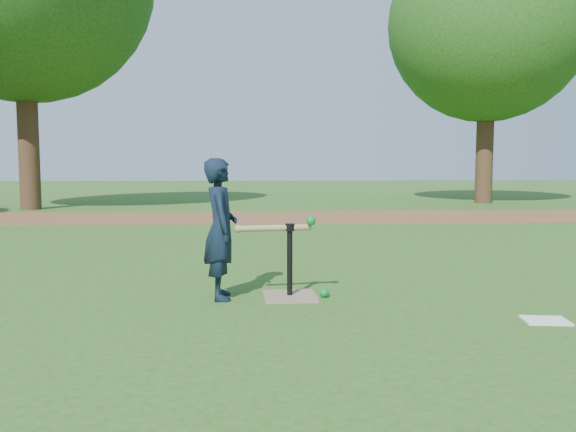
{
  "coord_description": "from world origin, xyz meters",
  "views": [
    {
      "loc": [
        -0.14,
        -4.5,
        1.08
      ],
      "look_at": [
        0.09,
        0.35,
        0.65
      ],
      "focal_mm": 35.0,
      "sensor_mm": 36.0,
      "label": 1
    }
  ],
  "objects": [
    {
      "name": "tree_right",
      "position": [
        6.5,
        12.0,
        5.29
      ],
      "size": [
        5.8,
        5.8,
        8.21
      ],
      "color": "#382316",
      "rests_on": "ground"
    },
    {
      "name": "swing_action",
      "position": [
        -0.0,
        0.03,
        0.59
      ],
      "size": [
        0.66,
        0.15,
        0.13
      ],
      "color": "tan",
      "rests_on": "ground"
    },
    {
      "name": "wiffle_ball_ground",
      "position": [
        0.37,
        0.04,
        0.04
      ],
      "size": [
        0.08,
        0.08,
        0.08
      ],
      "primitive_type": "sphere",
      "color": "#0B7F2B",
      "rests_on": "ground"
    },
    {
      "name": "ground",
      "position": [
        0.0,
        0.0,
        0.0
      ],
      "size": [
        80.0,
        80.0,
        0.0
      ],
      "primitive_type": "plane",
      "color": "#285116",
      "rests_on": "ground"
    },
    {
      "name": "dirt_strip",
      "position": [
        0.0,
        7.5,
        0.01
      ],
      "size": [
        24.0,
        3.0,
        0.01
      ],
      "primitive_type": "cube",
      "color": "brown",
      "rests_on": "ground"
    },
    {
      "name": "clipboard",
      "position": [
        1.84,
        -0.75,
        0.01
      ],
      "size": [
        0.33,
        0.27,
        0.01
      ],
      "primitive_type": "cube",
      "rotation": [
        0.0,
        0.0,
        -0.13
      ],
      "color": "white",
      "rests_on": "ground"
    },
    {
      "name": "child",
      "position": [
        -0.48,
        0.05,
        0.57
      ],
      "size": [
        0.33,
        0.45,
        1.15
      ],
      "primitive_type": "imported",
      "rotation": [
        0.0,
        0.0,
        1.71
      ],
      "color": "black",
      "rests_on": "ground"
    },
    {
      "name": "batting_tee",
      "position": [
        0.09,
        0.05,
        0.11
      ],
      "size": [
        0.45,
        0.45,
        0.61
      ],
      "color": "#8D7259",
      "rests_on": "ground"
    }
  ]
}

